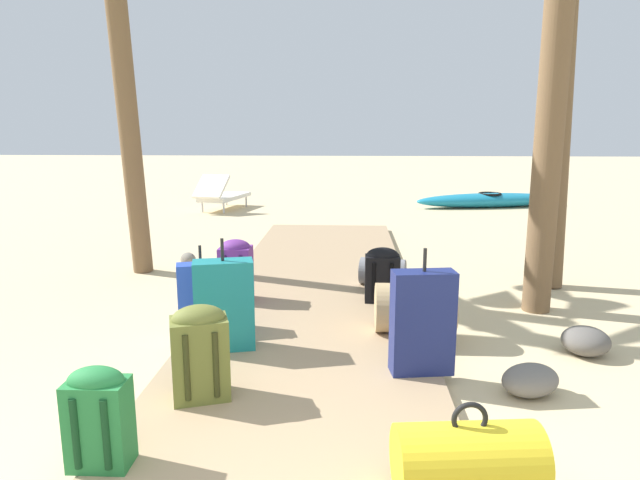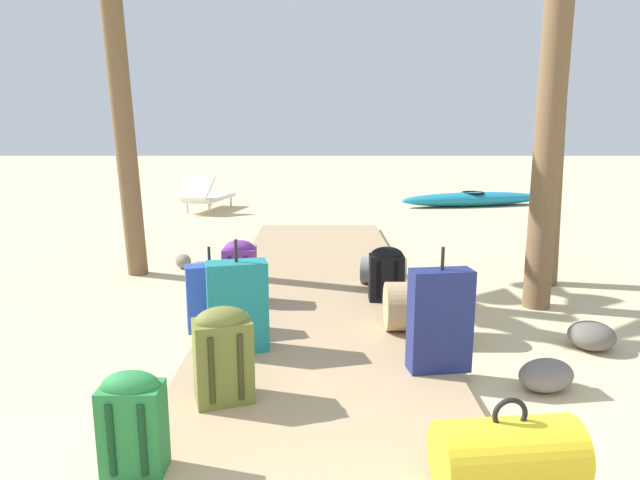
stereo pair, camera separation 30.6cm
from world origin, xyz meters
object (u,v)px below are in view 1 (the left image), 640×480
backpack_olive (200,350)px  duffel_bag_yellow (467,459)px  suitcase_blue (202,296)px  backpack_purple (236,268)px  duffel_bag_tan (415,308)px  suitcase_teal (224,305)px  suitcase_navy (422,322)px  kayak (489,200)px  backpack_black (382,273)px  lounge_chair (222,194)px  duffel_bag_grey (383,271)px  backpack_green (98,415)px

backpack_olive → duffel_bag_yellow: bearing=-30.3°
suitcase_blue → duffel_bag_yellow: bearing=-49.5°
suitcase_blue → backpack_purple: size_ratio=1.17×
duffel_bag_tan → suitcase_teal: suitcase_teal is taller
suitcase_teal → duffel_bag_yellow: bearing=-47.9°
suitcase_navy → suitcase_teal: (-1.40, 0.34, -0.01)m
kayak → duffel_bag_tan: bearing=-107.8°
suitcase_blue → duffel_bag_tan: (1.73, -0.00, -0.07)m
backpack_black → lounge_chair: lounge_chair is taller
suitcase_teal → backpack_olive: bearing=-88.2°
suitcase_navy → kayak: bearing=73.4°
duffel_bag_tan → suitcase_teal: size_ratio=0.75×
suitcase_blue → duffel_bag_grey: 2.06m
suitcase_teal → duffel_bag_yellow: (1.45, -1.60, -0.17)m
suitcase_teal → duffel_bag_yellow: suitcase_teal is taller
suitcase_blue → duffel_bag_tan: bearing=-0.1°
backpack_olive → backpack_purple: size_ratio=1.00×
backpack_purple → suitcase_teal: (0.15, -1.17, 0.03)m
backpack_purple → duffel_bag_tan: backpack_purple is taller
suitcase_navy → backpack_black: (-0.17, 1.55, -0.08)m
suitcase_blue → suitcase_teal: size_ratio=0.83×
suitcase_navy → suitcase_teal: 1.45m
backpack_olive → suitcase_blue: bearing=104.3°
duffel_bag_yellow → duffel_bag_tan: bearing=90.1°
lounge_chair → duffel_bag_yellow: bearing=-70.7°
backpack_green → duffel_bag_yellow: backpack_green is taller
suitcase_teal → suitcase_navy: bearing=-13.5°
duffel_bag_tan → kayak: 8.25m
backpack_olive → kayak: size_ratio=0.18×
backpack_green → lounge_chair: bearing=99.2°
suitcase_blue → backpack_purple: 0.77m
backpack_black → backpack_green: bearing=-119.2°
duffel_bag_yellow → suitcase_navy: bearing=91.9°
backpack_purple → kayak: (4.12, 7.10, -0.23)m
duffel_bag_tan → backpack_black: bearing=105.1°
suitcase_teal → duffel_bag_yellow: 2.17m
backpack_black → kayak: (2.74, 7.06, -0.20)m
suitcase_navy → backpack_green: suitcase_navy is taller
duffel_bag_tan → duffel_bag_yellow: duffel_bag_tan is taller
suitcase_teal → duffel_bag_grey: suitcase_teal is taller
suitcase_blue → duffel_bag_yellow: size_ratio=1.03×
suitcase_blue → duffel_bag_yellow: 2.66m
suitcase_blue → lounge_chair: size_ratio=0.42×
lounge_chair → backpack_olive: bearing=-78.0°
backpack_olive → backpack_black: 2.33m
duffel_bag_tan → lounge_chair: lounge_chair is taller
backpack_olive → backpack_green: (-0.30, -0.71, -0.04)m
suitcase_blue → duffel_bag_yellow: (1.73, -2.03, -0.10)m
suitcase_navy → duffel_bag_tan: suitcase_navy is taller
suitcase_blue → kayak: bearing=61.6°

